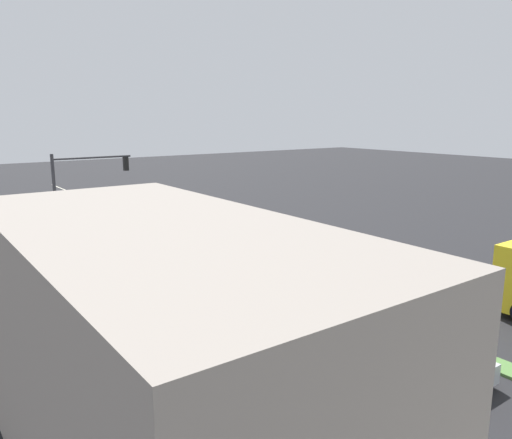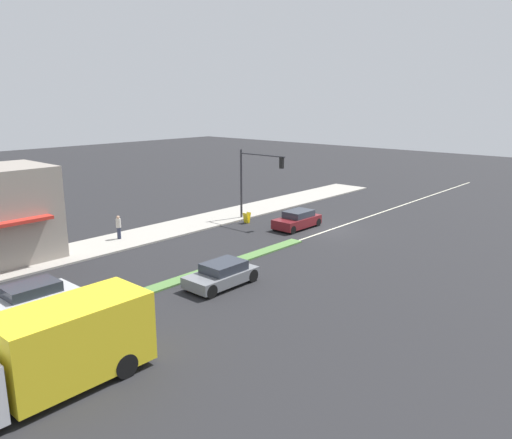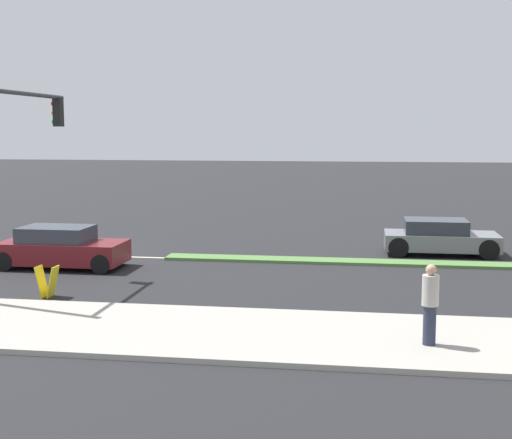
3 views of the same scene
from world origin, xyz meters
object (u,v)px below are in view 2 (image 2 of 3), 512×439
Objects in this scene: delivery_truck at (49,352)px; warning_aframe_sign at (247,218)px; sedan_maroon at (297,220)px; pedestrian at (119,227)px; suv_grey at (222,274)px; sedan_silver at (29,298)px; traffic_signal_main at (254,173)px.

warning_aframe_sign is at bearing -62.76° from delivery_truck.
delivery_truck is 1.87× the size of sedan_maroon.
suv_grey is at bearing 173.42° from pedestrian.
sedan_silver reaches higher than suv_grey.
delivery_truck is 1.89× the size of suv_grey.
sedan_silver is (-7.21, 9.60, -0.36)m from pedestrian.
sedan_maroon reaches higher than sedan_silver.
pedestrian is (3.29, 10.50, -2.91)m from traffic_signal_main.
suv_grey is (-8.32, 11.84, -3.28)m from traffic_signal_main.
sedan_maroon is (4.40, -12.39, 0.03)m from suv_grey.
warning_aframe_sign is at bearing 18.92° from sedan_maroon.
suv_grey is at bearing 125.12° from traffic_signal_main.
warning_aframe_sign is at bearing -52.70° from suv_grey.
warning_aframe_sign is (-3.21, -9.69, -0.56)m from pedestrian.
pedestrian is 0.22× the size of delivery_truck.
pedestrian is 12.01m from sedan_silver.
warning_aframe_sign is 0.21× the size of sedan_maroon.
sedan_silver is (4.40, 8.26, 0.01)m from suv_grey.
pedestrian is at bearing -39.94° from delivery_truck.
suv_grey is (2.80, -10.73, -0.85)m from delivery_truck.
suv_grey is at bearing -75.37° from delivery_truck.
delivery_truck is at bearing 161.07° from sedan_silver.
sedan_maroon is (-4.00, -1.37, 0.22)m from warning_aframe_sign.
traffic_signal_main is 11.38m from pedestrian.
delivery_truck is 11.12m from suv_grey.
sedan_silver reaches higher than warning_aframe_sign.
suv_grey is at bearing 109.54° from sedan_maroon.
traffic_signal_main is at bearing -63.75° from delivery_truck.
traffic_signal_main is at bearing -78.95° from sedan_silver.
sedan_maroon is at bearing -161.08° from warning_aframe_sign.
sedan_maroon is (7.20, -23.12, -0.82)m from delivery_truck.
sedan_maroon is at bearing -70.46° from suv_grey.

